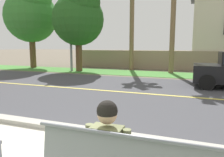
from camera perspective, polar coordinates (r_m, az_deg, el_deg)
name	(u,v)px	position (r m, az deg, el deg)	size (l,w,h in m)	color
ground_plane	(144,86)	(9.93, 8.16, -2.01)	(140.00, 140.00, 0.00)	#665B4C
curb_edge	(85,131)	(4.74, -6.88, -13.32)	(44.00, 0.30, 0.11)	#ADA89E
street_asphalt	(135,93)	(8.50, 6.02, -3.75)	(52.00, 8.00, 0.01)	#424247
road_centre_line	(135,93)	(8.50, 6.02, -3.72)	(48.00, 0.14, 0.01)	#E0CC4C
far_verge_grass	(158,74)	(14.18, 11.91, 1.12)	(48.00, 2.80, 0.02)	#478438
seated_person_olive	(110,148)	(2.59, -0.43, -17.62)	(0.52, 0.68, 1.25)	#333D56
streetlamp	(72,14)	(16.04, -10.39, 16.13)	(0.24, 2.10, 6.88)	gray
shade_tree_far_left	(31,12)	(18.96, -20.12, 15.77)	(4.04, 4.04, 6.67)	brown
shade_tree_left	(79,16)	(15.71, -8.52, 15.78)	(3.54, 3.54, 5.84)	brown
garden_wall	(158,60)	(17.01, 11.74, 4.70)	(13.00, 0.36, 1.40)	gray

